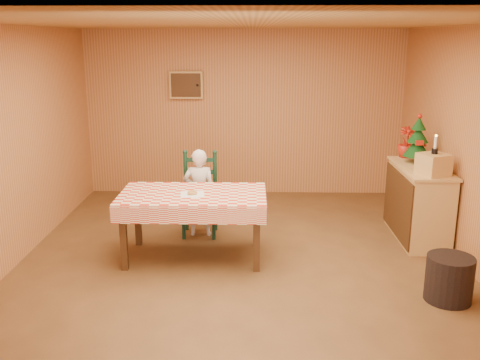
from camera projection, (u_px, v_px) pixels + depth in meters
name	position (u px, v px, depth m)	size (l,w,h in m)	color
ground	(240.00, 267.00, 5.92)	(6.00, 6.00, 0.00)	brown
cabin_walls	(240.00, 97.00, 5.96)	(5.10, 6.05, 2.65)	#C17D45
dining_table	(193.00, 200.00, 6.03)	(1.66, 0.96, 0.77)	#462912
ladder_chair	(200.00, 196.00, 6.84)	(0.44, 0.40, 1.08)	black
seated_child	(199.00, 193.00, 6.77)	(0.41, 0.27, 1.12)	silver
napkin	(192.00, 194.00, 5.96)	(0.26, 0.26, 0.00)	white
donut	(192.00, 193.00, 5.96)	(0.11, 0.11, 0.04)	#CC9449
shelf_unit	(418.00, 203.00, 6.67)	(0.54, 1.24, 0.93)	tan
crate	(433.00, 164.00, 6.13)	(0.30, 0.30, 0.25)	tan
christmas_tree	(418.00, 141.00, 6.72)	(0.34, 0.34, 0.62)	#462912
flower_arrangement	(406.00, 142.00, 7.03)	(0.23, 0.23, 0.41)	#AD1F10
candle_set	(435.00, 148.00, 6.08)	(0.07, 0.07, 0.22)	black
storage_bin	(449.00, 279.00, 5.13)	(0.45, 0.45, 0.45)	black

